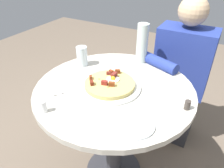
{
  "coord_description": "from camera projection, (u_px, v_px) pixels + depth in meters",
  "views": [
    {
      "loc": [
        0.46,
        -0.85,
        1.38
      ],
      "look_at": [
        -0.01,
        -0.01,
        0.76
      ],
      "focal_mm": 34.04,
      "sensor_mm": 36.0,
      "label": 1
    }
  ],
  "objects": [
    {
      "name": "dining_table",
      "position": [
        114.0,
        111.0,
        1.25
      ],
      "size": [
        0.87,
        0.87,
        0.74
      ],
      "color": "beige",
      "rests_on": "ground_plane"
    },
    {
      "name": "breakfast_pizza",
      "position": [
        110.0,
        83.0,
        1.14
      ],
      "size": [
        0.27,
        0.27,
        0.05
      ],
      "color": "tan",
      "rests_on": "pizza_plate"
    },
    {
      "name": "knife",
      "position": [
        53.0,
        86.0,
        1.15
      ],
      "size": [
        0.15,
        0.12,
        0.0
      ],
      "primitive_type": "cube",
      "rotation": [
        0.0,
        0.0,
        2.45
      ],
      "color": "silver",
      "rests_on": "napkin"
    },
    {
      "name": "salt_shaker",
      "position": [
        44.0,
        106.0,
        0.97
      ],
      "size": [
        0.03,
        0.03,
        0.06
      ],
      "primitive_type": "cylinder",
      "color": "white",
      "rests_on": "dining_table"
    },
    {
      "name": "bread_plate",
      "position": [
        134.0,
        124.0,
        0.9
      ],
      "size": [
        0.18,
        0.18,
        0.01
      ],
      "primitive_type": "cylinder",
      "color": "white",
      "rests_on": "dining_table"
    },
    {
      "name": "fork",
      "position": [
        59.0,
        85.0,
        1.16
      ],
      "size": [
        0.15,
        0.12,
        0.0
      ],
      "primitive_type": "cube",
      "rotation": [
        0.0,
        0.0,
        2.45
      ],
      "color": "silver",
      "rests_on": "napkin"
    },
    {
      "name": "pepper_shaker",
      "position": [
        188.0,
        104.0,
        0.99
      ],
      "size": [
        0.03,
        0.03,
        0.05
      ],
      "primitive_type": "cylinder",
      "color": "#3F3833",
      "rests_on": "dining_table"
    },
    {
      "name": "water_bottle",
      "position": [
        142.0,
        44.0,
        1.34
      ],
      "size": [
        0.07,
        0.07,
        0.25
      ],
      "primitive_type": "cylinder",
      "color": "silver",
      "rests_on": "dining_table"
    },
    {
      "name": "water_glass",
      "position": [
        82.0,
        56.0,
        1.34
      ],
      "size": [
        0.07,
        0.07,
        0.12
      ],
      "primitive_type": "cylinder",
      "color": "silver",
      "rests_on": "dining_table"
    },
    {
      "name": "pizza_plate",
      "position": [
        110.0,
        87.0,
        1.15
      ],
      "size": [
        0.34,
        0.34,
        0.01
      ],
      "primitive_type": "cylinder",
      "color": "white",
      "rests_on": "dining_table"
    },
    {
      "name": "person_seated",
      "position": [
        179.0,
        83.0,
        1.62
      ],
      "size": [
        0.43,
        0.48,
        1.14
      ],
      "color": "#2D2D33",
      "rests_on": "ground_plane"
    },
    {
      "name": "napkin",
      "position": [
        56.0,
        86.0,
        1.16
      ],
      "size": [
        0.22,
        0.22,
        0.0
      ],
      "primitive_type": "cube",
      "rotation": [
        0.0,
        0.0,
        2.45
      ],
      "color": "white",
      "rests_on": "dining_table"
    }
  ]
}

